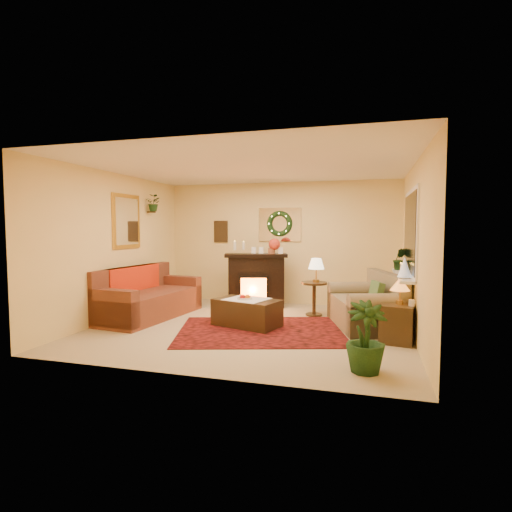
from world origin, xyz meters
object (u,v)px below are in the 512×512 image
(fireplace, at_px, (256,280))
(end_table_square, at_px, (397,324))
(side_table_round, at_px, (314,298))
(coffee_table, at_px, (247,314))
(sofa, at_px, (149,294))
(loveseat, at_px, (364,301))

(fireplace, xyz_separation_m, end_table_square, (2.63, -1.94, -0.28))
(fireplace, height_order, side_table_round, fireplace)
(coffee_table, bearing_deg, fireplace, 117.33)
(end_table_square, height_order, coffee_table, end_table_square)
(coffee_table, bearing_deg, sofa, -168.08)
(side_table_round, distance_m, coffee_table, 1.49)
(loveseat, xyz_separation_m, end_table_square, (0.46, -0.83, -0.15))
(fireplace, bearing_deg, sofa, -154.57)
(fireplace, bearing_deg, end_table_square, -52.87)
(sofa, height_order, end_table_square, sofa)
(loveseat, relative_size, end_table_square, 2.84)
(loveseat, bearing_deg, sofa, 167.22)
(sofa, relative_size, end_table_square, 3.92)
(sofa, relative_size, coffee_table, 2.00)
(fireplace, relative_size, coffee_table, 1.06)
(sofa, xyz_separation_m, end_table_square, (4.24, -0.49, -0.16))
(fireplace, height_order, end_table_square, fireplace)
(fireplace, bearing_deg, coffee_table, -96.11)
(fireplace, xyz_separation_m, coffee_table, (0.29, -1.62, -0.34))
(sofa, relative_size, side_table_round, 3.41)
(side_table_round, bearing_deg, loveseat, -34.20)
(coffee_table, bearing_deg, loveseat, 32.24)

